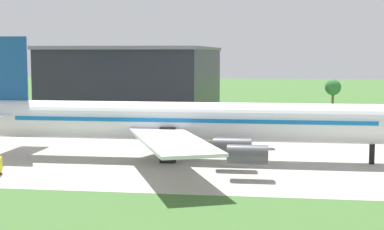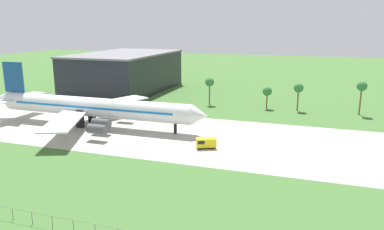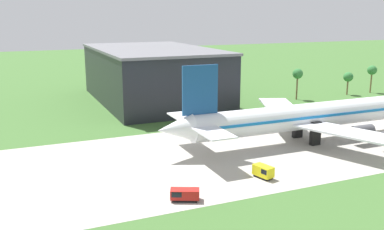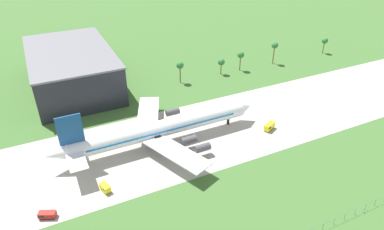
{
  "view_description": "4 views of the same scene",
  "coord_description": "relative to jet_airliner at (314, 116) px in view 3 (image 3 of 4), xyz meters",
  "views": [
    {
      "loc": [
        -35.49,
        -90.15,
        16.89
      ],
      "look_at": [
        -48.09,
        1.19,
        7.13
      ],
      "focal_mm": 55.0,
      "sensor_mm": 36.0,
      "label": 1
    },
    {
      "loc": [
        18.68,
        -99.37,
        32.11
      ],
      "look_at": [
        -15.1,
        1.19,
        6.13
      ],
      "focal_mm": 35.0,
      "sensor_mm": 36.0,
      "label": 2
    },
    {
      "loc": [
        -115.11,
        -78.65,
        29.77
      ],
      "look_at": [
        -81.07,
        1.19,
        9.19
      ],
      "focal_mm": 40.0,
      "sensor_mm": 36.0,
      "label": 3
    },
    {
      "loc": [
        -83.07,
        -96.58,
        74.83
      ],
      "look_at": [
        -34.53,
        5.0,
        6.0
      ],
      "focal_mm": 32.0,
      "sensor_mm": 36.0,
      "label": 4
    }
  ],
  "objects": [
    {
      "name": "terminal_building",
      "position": [
        -20.52,
        61.22,
        3.15
      ],
      "size": [
        36.72,
        61.2,
        18.42
      ],
      "color": "black",
      "rests_on": "ground_plane"
    },
    {
      "name": "baggage_tug",
      "position": [
        -41.55,
        -19.69,
        -4.99
      ],
      "size": [
        5.13,
        3.75,
        1.97
      ],
      "color": "black",
      "rests_on": "ground_plane"
    },
    {
      "name": "jet_airliner",
      "position": [
        0.0,
        0.0,
        0.0
      ],
      "size": [
        78.48,
        54.5,
        19.56
      ],
      "color": "white",
      "rests_on": "ground_plane"
    },
    {
      "name": "catering_van",
      "position": [
        -24.19,
        -16.38,
        -4.79
      ],
      "size": [
        2.92,
        4.23,
        2.38
      ],
      "color": "black",
      "rests_on": "ground_plane"
    }
  ]
}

